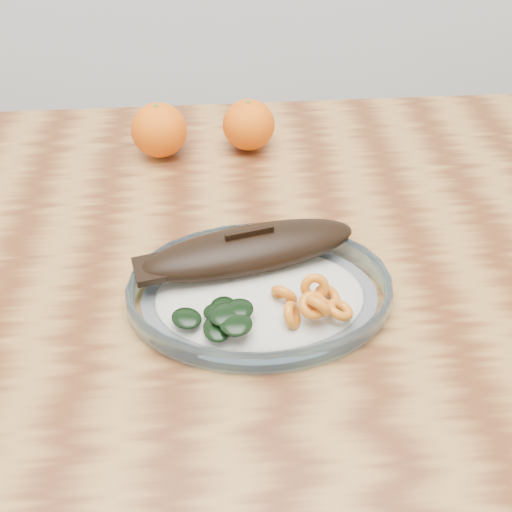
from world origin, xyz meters
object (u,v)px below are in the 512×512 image
object	(u,v)px
plated_meal	(259,288)
dining_table	(183,306)
orange_right	(249,125)
orange_left	(159,130)

from	to	relation	value
plated_meal	dining_table	bearing A→B (deg)	136.85
orange_right	plated_meal	bearing A→B (deg)	-91.75
orange_right	dining_table	bearing A→B (deg)	-113.56
plated_meal	orange_left	size ratio (longest dim) A/B	6.55
dining_table	orange_left	world-z (taller)	orange_left
dining_table	orange_right	xyz separation A→B (m)	(0.11, 0.25, 0.14)
plated_meal	orange_left	world-z (taller)	orange_left
orange_left	orange_right	xyz separation A→B (m)	(0.14, 0.01, -0.00)
plated_meal	orange_right	distance (m)	0.35
orange_right	orange_left	bearing A→B (deg)	-175.80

